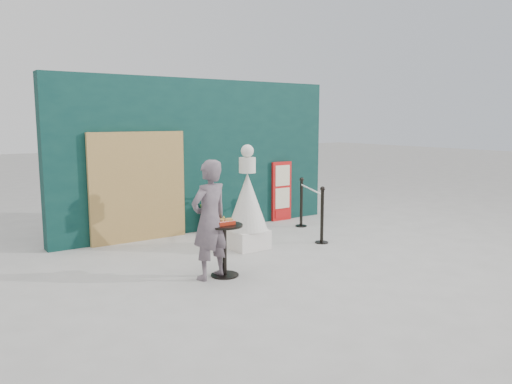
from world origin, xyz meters
TOP-DOWN VIEW (x-y plane):
  - ground at (0.00, 0.00)m, footprint 60.00×60.00m
  - back_wall at (0.00, 3.15)m, footprint 6.00×0.30m
  - bamboo_fence at (-1.40, 2.94)m, footprint 1.80×0.08m
  - woman at (-1.42, 0.28)m, footprint 0.69×0.53m
  - menu_board at (1.90, 2.95)m, footprint 0.50×0.07m
  - statue at (-0.06, 1.37)m, footprint 0.70×0.70m
  - cafe_table at (-1.19, 0.26)m, footprint 0.52×0.52m
  - food_basket at (-1.19, 0.26)m, footprint 0.26×0.19m
  - planter at (0.02, 2.85)m, footprint 0.53×0.46m
  - stanchion_barrier at (1.54, 1.55)m, footprint 0.84×1.54m

SIDE VIEW (x-z plane):
  - ground at x=0.00m, z-range 0.00..0.00m
  - stanchion_barrier at x=1.54m, z-range -0.02..1.01m
  - cafe_table at x=-1.19m, z-range 0.12..0.87m
  - planter at x=0.02m, z-range 0.07..0.97m
  - menu_board at x=1.90m, z-range 0.00..1.30m
  - statue at x=-0.06m, z-range -0.16..1.63m
  - food_basket at x=-1.19m, z-range 0.73..0.84m
  - woman at x=-1.42m, z-range 0.00..1.68m
  - bamboo_fence at x=-1.40m, z-range 0.00..2.00m
  - back_wall at x=0.00m, z-range 0.00..3.00m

